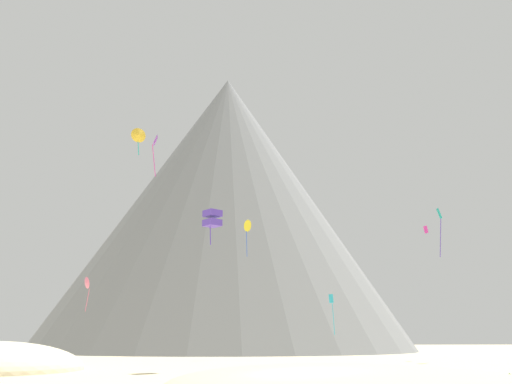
% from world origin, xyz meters
% --- Properties ---
extents(bush_mid_center, '(2.43, 2.43, 0.41)m').
position_xyz_m(bush_mid_center, '(1.39, 15.46, 0.21)').
color(bush_mid_center, '#668C4C').
rests_on(bush_mid_center, ground_plane).
extents(bush_far_left, '(2.47, 2.47, 0.86)m').
position_xyz_m(bush_far_left, '(9.11, -0.79, 0.43)').
color(bush_far_left, '#668C4C').
rests_on(bush_far_left, ground_plane).
extents(rock_massif, '(107.43, 107.43, 60.39)m').
position_xyz_m(rock_massif, '(1.61, 87.72, 28.88)').
color(rock_massif, slate).
rests_on(rock_massif, ground_plane).
extents(kite_magenta_mid, '(0.40, 0.67, 0.93)m').
position_xyz_m(kite_magenta_mid, '(24.01, 38.35, 15.50)').
color(kite_magenta_mid, '#D1339E').
extents(kite_indigo_low, '(1.69, 1.69, 2.92)m').
position_xyz_m(kite_indigo_low, '(-3.31, 19.53, 11.99)').
color(kite_indigo_low, '#5138B2').
extents(kite_cyan_low, '(0.58, 0.57, 5.09)m').
position_xyz_m(kite_cyan_low, '(12.94, 43.39, 6.27)').
color(kite_cyan_low, '#33BCDB').
extents(kite_teal_mid, '(0.64, 0.80, 5.76)m').
position_xyz_m(kite_teal_mid, '(23.64, 33.72, 15.55)').
color(kite_teal_mid, teal).
extents(kite_gold_mid, '(1.70, 0.99, 3.22)m').
position_xyz_m(kite_gold_mid, '(-11.33, 33.10, 24.42)').
color(kite_gold_mid, gold).
extents(kite_rainbow_low, '(1.23, 1.54, 4.41)m').
position_xyz_m(kite_rainbow_low, '(-18.53, 48.13, 9.25)').
color(kite_rainbow_low, '#E5668C').
extents(kite_yellow_mid, '(1.40, 1.48, 4.78)m').
position_xyz_m(kite_yellow_mid, '(1.97, 42.87, 16.29)').
color(kite_yellow_mid, yellow).
extents(kite_violet_mid, '(0.60, 1.06, 5.02)m').
position_xyz_m(kite_violet_mid, '(-9.73, 36.50, 24.46)').
color(kite_violet_mid, purple).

